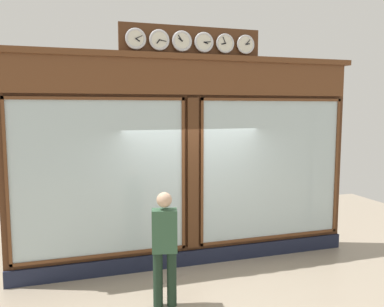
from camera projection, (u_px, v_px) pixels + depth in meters
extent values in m
cube|color=#4C2B16|center=(190.00, 164.00, 7.33)|extent=(6.35, 0.30, 3.70)
cube|color=#191E33|center=(192.00, 258.00, 7.36)|extent=(6.35, 0.08, 0.28)
cube|color=brown|center=(193.00, 77.00, 6.97)|extent=(6.22, 0.08, 0.60)
cube|color=brown|center=(192.00, 57.00, 6.95)|extent=(6.47, 0.20, 0.10)
cube|color=silver|center=(272.00, 169.00, 7.68)|extent=(2.82, 0.02, 2.60)
cube|color=brown|center=(274.00, 100.00, 7.51)|extent=(2.92, 0.04, 0.05)
cube|color=brown|center=(271.00, 237.00, 7.81)|extent=(2.92, 0.04, 0.05)
cube|color=brown|center=(336.00, 166.00, 8.09)|extent=(0.05, 0.04, 2.70)
cube|color=brown|center=(202.00, 173.00, 7.22)|extent=(0.05, 0.04, 2.70)
cube|color=silver|center=(101.00, 178.00, 6.70)|extent=(2.82, 0.02, 2.60)
cube|color=brown|center=(99.00, 98.00, 6.53)|extent=(2.92, 0.04, 0.05)
cube|color=brown|center=(103.00, 255.00, 6.83)|extent=(2.92, 0.04, 0.05)
cube|color=brown|center=(7.00, 184.00, 6.25)|extent=(0.05, 0.04, 2.70)
cube|color=brown|center=(183.00, 174.00, 7.12)|extent=(0.05, 0.04, 2.70)
cube|color=#4C2B16|center=(193.00, 174.00, 7.17)|extent=(0.20, 0.10, 2.70)
cube|color=#4C2B16|center=(192.00, 42.00, 6.96)|extent=(2.53, 0.06, 0.55)
cylinder|color=silver|center=(246.00, 44.00, 7.18)|extent=(0.28, 0.02, 0.28)
torus|color=silver|center=(246.00, 44.00, 7.18)|extent=(0.34, 0.03, 0.34)
cube|color=black|center=(248.00, 44.00, 7.18)|extent=(0.08, 0.01, 0.03)
cube|color=black|center=(248.00, 42.00, 7.18)|extent=(0.09, 0.01, 0.09)
sphere|color=black|center=(246.00, 44.00, 7.17)|extent=(0.02, 0.02, 0.02)
cylinder|color=silver|center=(225.00, 43.00, 7.06)|extent=(0.28, 0.02, 0.28)
torus|color=silver|center=(225.00, 43.00, 7.06)|extent=(0.34, 0.03, 0.34)
cube|color=black|center=(224.00, 44.00, 7.04)|extent=(0.08, 0.01, 0.04)
cube|color=black|center=(224.00, 40.00, 7.04)|extent=(0.06, 0.01, 0.11)
sphere|color=black|center=(226.00, 43.00, 7.05)|extent=(0.02, 0.02, 0.02)
cylinder|color=silver|center=(204.00, 42.00, 6.94)|extent=(0.28, 0.02, 0.28)
torus|color=silver|center=(204.00, 42.00, 6.94)|extent=(0.35, 0.04, 0.35)
cube|color=black|center=(206.00, 43.00, 6.94)|extent=(0.08, 0.01, 0.04)
cube|color=black|center=(207.00, 42.00, 6.95)|extent=(0.12, 0.01, 0.02)
sphere|color=black|center=(204.00, 42.00, 6.93)|extent=(0.02, 0.02, 0.02)
cylinder|color=silver|center=(182.00, 41.00, 6.82)|extent=(0.28, 0.02, 0.28)
torus|color=silver|center=(182.00, 41.00, 6.82)|extent=(0.35, 0.05, 0.35)
cube|color=black|center=(180.00, 40.00, 6.80)|extent=(0.07, 0.01, 0.06)
cube|color=black|center=(180.00, 38.00, 6.79)|extent=(0.08, 0.01, 0.10)
sphere|color=black|center=(182.00, 41.00, 6.81)|extent=(0.02, 0.02, 0.02)
cylinder|color=silver|center=(159.00, 40.00, 6.70)|extent=(0.28, 0.02, 0.28)
torus|color=silver|center=(159.00, 40.00, 6.70)|extent=(0.35, 0.04, 0.35)
cube|color=black|center=(158.00, 42.00, 6.69)|extent=(0.06, 0.01, 0.07)
cube|color=black|center=(163.00, 41.00, 6.71)|extent=(0.12, 0.01, 0.03)
sphere|color=black|center=(160.00, 40.00, 6.69)|extent=(0.02, 0.02, 0.02)
cylinder|color=silver|center=(136.00, 39.00, 6.58)|extent=(0.28, 0.02, 0.28)
torus|color=silver|center=(136.00, 39.00, 6.58)|extent=(0.35, 0.05, 0.35)
cube|color=black|center=(138.00, 40.00, 6.58)|extent=(0.07, 0.01, 0.06)
cube|color=black|center=(139.00, 37.00, 6.58)|extent=(0.11, 0.01, 0.06)
sphere|color=black|center=(136.00, 39.00, 6.57)|extent=(0.02, 0.02, 0.02)
cylinder|color=#1C2F21|center=(158.00, 279.00, 5.80)|extent=(0.14, 0.14, 0.82)
cylinder|color=#1C2F21|center=(172.00, 279.00, 5.82)|extent=(0.14, 0.14, 0.82)
cube|color=#33563D|center=(164.00, 231.00, 5.73)|extent=(0.40, 0.29, 0.62)
sphere|color=tan|center=(164.00, 200.00, 5.68)|extent=(0.22, 0.22, 0.22)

